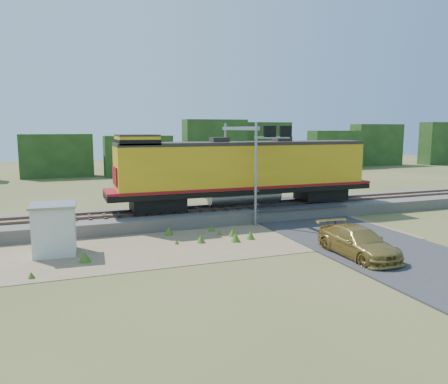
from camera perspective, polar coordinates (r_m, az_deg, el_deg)
name	(u,v)px	position (r m, az deg, el deg)	size (l,w,h in m)	color
ground	(229,242)	(24.98, 0.64, -6.49)	(140.00, 140.00, 0.00)	#475123
ballast	(198,215)	(30.42, -3.44, -3.04)	(70.00, 5.00, 0.80)	slate
rails	(198,208)	(30.33, -3.44, -2.15)	(70.00, 1.54, 0.16)	brown
dirt_shoulder	(193,242)	(24.82, -4.12, -6.58)	(26.00, 8.00, 0.03)	#8C7754
road	(327,228)	(28.78, 13.25, -4.55)	(7.00, 66.00, 0.86)	#38383A
tree_line_north	(129,153)	(61.24, -12.32, 5.04)	(130.00, 3.00, 6.50)	#1A3A15
weed_clumps	(168,247)	(24.08, -7.30, -7.13)	(15.00, 6.20, 0.56)	#43681D
locomotive	(241,170)	(31.08, 2.27, 2.89)	(19.52, 2.98, 5.03)	black
shed	(54,229)	(23.86, -21.28, -4.51)	(2.33, 2.33, 2.61)	silver
signal_gantry	(248,147)	(30.44, 3.10, 5.88)	(2.68, 6.20, 6.77)	gray
car	(358,242)	(22.95, 17.11, -6.29)	(2.08, 5.12, 1.49)	olive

